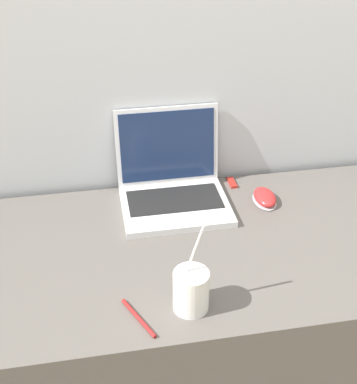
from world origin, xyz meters
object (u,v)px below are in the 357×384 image
object	(u,v)px
drink_cup	(191,290)
pen	(138,318)
laptop	(172,184)
computer_mouse	(265,198)
usb_stick	(232,183)

from	to	relation	value
drink_cup	pen	distance (m)	0.13
laptop	computer_mouse	distance (m)	0.28
laptop	usb_stick	xyz separation A→B (m)	(0.20, 0.06, -0.05)
drink_cup	pen	bearing A→B (deg)	-172.36
computer_mouse	pen	bearing A→B (deg)	-136.18
computer_mouse	usb_stick	distance (m)	0.14
laptop	computer_mouse	world-z (taller)	laptop
usb_stick	drink_cup	bearing A→B (deg)	-114.78
usb_stick	pen	xyz separation A→B (m)	(-0.36, -0.53, 0.00)
laptop	pen	distance (m)	0.50
drink_cup	computer_mouse	world-z (taller)	drink_cup
usb_stick	laptop	bearing A→B (deg)	-164.11
computer_mouse	pen	xyz separation A→B (m)	(-0.43, -0.41, -0.01)
usb_stick	pen	bearing A→B (deg)	-124.23
laptop	usb_stick	world-z (taller)	laptop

